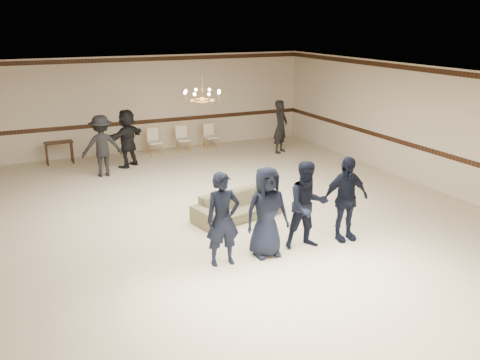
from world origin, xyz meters
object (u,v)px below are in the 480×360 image
object	(u,v)px
boy_c	(307,205)
adult_right	(281,127)
adult_left	(102,146)
console_table	(59,153)
boy_d	(345,199)
banquet_chair_right	(211,137)
boy_a	(223,219)
adult_mid	(127,138)
banquet_chair_left	(154,142)
settee	(237,206)
banquet_chair_mid	(183,139)
boy_b	(267,212)
chandelier	(202,86)

from	to	relation	value
boy_c	adult_right	xyz separation A→B (m)	(3.32, 7.04, 0.00)
adult_left	console_table	bearing A→B (deg)	-59.79
boy_c	boy_d	distance (m)	0.90
adult_right	banquet_chair_right	world-z (taller)	adult_right
boy_a	adult_right	distance (m)	8.71
adult_mid	banquet_chair_left	bearing A→B (deg)	-174.37
boy_c	boy_d	bearing A→B (deg)	8.97
banquet_chair_left	settee	bearing A→B (deg)	-93.55
boy_a	adult_left	world-z (taller)	adult_left
adult_mid	banquet_chair_right	bearing A→B (deg)	161.63
banquet_chair_left	boy_d	bearing A→B (deg)	-83.52
boy_a	banquet_chair_mid	distance (m)	8.72
adult_left	boy_b	bearing A→B (deg)	107.61
banquet_chair_right	boy_a	bearing A→B (deg)	-115.45
boy_d	console_table	world-z (taller)	boy_d
settee	adult_right	distance (m)	6.42
boy_b	settee	xyz separation A→B (m)	(0.29, 2.01, -0.58)
chandelier	boy_a	bearing A→B (deg)	-105.24
adult_right	boy_a	bearing A→B (deg)	-162.03
boy_b	adult_mid	bearing A→B (deg)	99.08
boy_a	console_table	distance (m)	8.86
boy_d	console_table	size ratio (longest dim) A/B	2.08
boy_b	adult_left	bearing A→B (deg)	107.12
adult_right	adult_mid	bearing A→B (deg)	139.53
banquet_chair_left	banquet_chair_right	distance (m)	2.00
adult_left	banquet_chair_left	world-z (taller)	adult_left
adult_mid	boy_b	bearing A→B (deg)	60.58
adult_right	banquet_chair_right	size ratio (longest dim) A/B	1.98
adult_right	console_table	xyz separation A→B (m)	(-6.98, 1.60, -0.53)
adult_left	adult_mid	size ratio (longest dim) A/B	1.00
banquet_chair_mid	banquet_chair_right	size ratio (longest dim) A/B	1.00
banquet_chair_mid	console_table	xyz separation A→B (m)	(-4.00, 0.20, -0.09)
banquet_chair_right	boy_c	bearing A→B (deg)	-104.07
boy_d	adult_right	size ratio (longest dim) A/B	1.00
boy_b	boy_d	world-z (taller)	same
boy_c	banquet_chair_left	distance (m)	8.48
banquet_chair_mid	boy_d	bearing A→B (deg)	-84.89
boy_d	adult_left	distance (m)	7.63
boy_c	adult_mid	distance (m)	7.65
banquet_chair_right	adult_right	bearing A→B (deg)	-40.24
banquet_chair_right	console_table	bearing A→B (deg)	172.68
boy_a	boy_d	xyz separation A→B (m)	(2.70, 0.00, 0.00)
chandelier	banquet_chair_right	size ratio (longest dim) A/B	1.05
boy_d	settee	size ratio (longest dim) A/B	0.86
chandelier	boy_c	xyz separation A→B (m)	(0.92, -3.22, -1.99)
adult_left	console_table	world-z (taller)	adult_left
boy_a	adult_left	bearing A→B (deg)	101.93
settee	banquet_chair_mid	xyz separation A→B (m)	(0.95, 6.44, 0.15)
boy_a	adult_right	world-z (taller)	adult_right
banquet_chair_mid	settee	bearing A→B (deg)	-97.08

